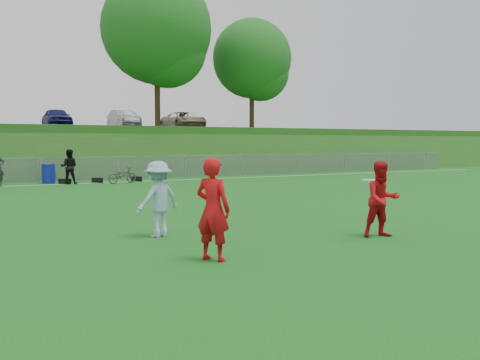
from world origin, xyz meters
TOP-DOWN VIEW (x-y plane):
  - ground at (0.00, 0.00)m, footprint 120.00×120.00m
  - sideline_far at (0.00, 18.00)m, footprint 60.00×0.10m
  - fence at (0.00, 20.00)m, footprint 58.00×0.06m
  - berm at (0.00, 31.00)m, footprint 120.00×18.00m
  - parking_lot at (0.00, 33.00)m, footprint 120.00×12.00m
  - tree_green_near at (8.16, 24.42)m, footprint 7.14×7.14m
  - tree_green_far at (16.16, 25.92)m, footprint 5.88×5.88m
  - gear_bags at (1.12, 18.10)m, footprint 8.25×0.54m
  - player_red_left at (-0.28, -0.58)m, footprint 0.70×0.78m
  - player_red_center at (3.92, -0.28)m, footprint 0.93×0.81m
  - player_blue at (-0.29, 2.07)m, footprint 1.19×0.88m
  - frisbee at (3.31, -0.51)m, footprint 0.26×0.26m
  - recycling_bin at (0.20, 18.88)m, footprint 0.84×0.84m
  - bicycle at (3.41, 17.20)m, footprint 1.63×0.91m

SIDE VIEW (x-z plane):
  - ground at x=0.00m, z-range 0.00..0.00m
  - sideline_far at x=0.00m, z-range 0.00..0.01m
  - gear_bags at x=1.12m, z-range 0.00..0.26m
  - bicycle at x=3.41m, z-range 0.00..0.81m
  - recycling_bin at x=0.20m, z-range 0.00..0.96m
  - fence at x=0.00m, z-range 0.00..1.30m
  - player_red_center at x=3.92m, z-range 0.00..1.63m
  - player_blue at x=-0.29m, z-range 0.00..1.63m
  - player_red_left at x=-0.28m, z-range 0.00..1.78m
  - frisbee at x=3.31m, z-range 1.26..1.28m
  - berm at x=0.00m, z-range 0.00..3.00m
  - parking_lot at x=0.00m, z-range 3.00..3.10m
  - tree_green_far at x=16.16m, z-range 3.87..12.06m
  - tree_green_near at x=8.16m, z-range 4.06..14.00m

